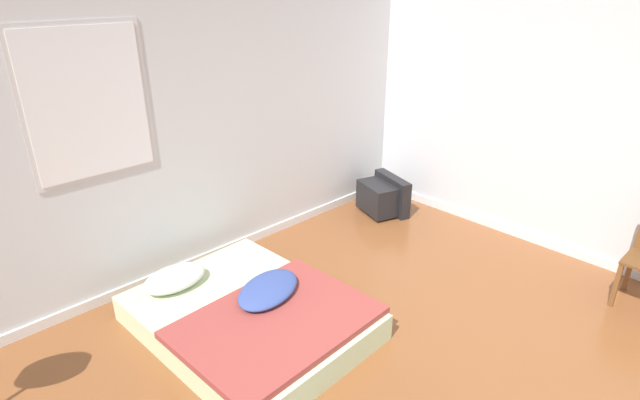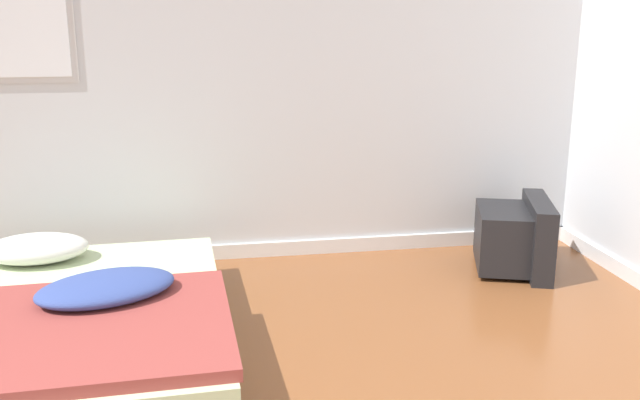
# 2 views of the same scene
# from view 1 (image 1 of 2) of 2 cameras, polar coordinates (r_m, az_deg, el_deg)

# --- Properties ---
(wall_back) EXTENTS (8.26, 0.08, 2.60)m
(wall_back) POSITION_cam_1_polar(r_m,az_deg,el_deg) (4.33, -18.24, 6.83)
(wall_back) COLOR silver
(wall_back) RESTS_ON ground_plane
(mattress_bed) EXTENTS (1.41, 1.77, 0.36)m
(mattress_bed) POSITION_cam_1_polar(r_m,az_deg,el_deg) (3.93, -8.05, -12.89)
(mattress_bed) COLOR beige
(mattress_bed) RESTS_ON ground_plane
(crt_tv) EXTENTS (0.54, 0.63, 0.42)m
(crt_tv) POSITION_cam_1_polar(r_m,az_deg,el_deg) (5.76, 7.22, 0.45)
(crt_tv) COLOR black
(crt_tv) RESTS_ON ground_plane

